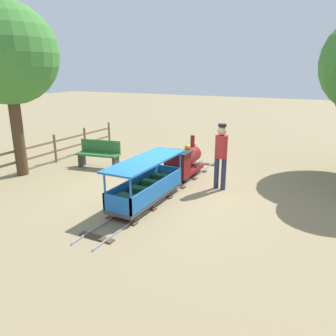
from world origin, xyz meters
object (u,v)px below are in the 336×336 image
(oak_tree_near, at_px, (7,54))
(park_bench, at_px, (99,154))
(passenger_car, at_px, (147,185))
(locomotive, at_px, (184,161))
(conductor_person, at_px, (221,151))

(oak_tree_near, bearing_deg, park_bench, 45.98)
(passenger_car, relative_size, park_bench, 1.74)
(locomotive, relative_size, park_bench, 1.07)
(park_bench, xyz_separation_m, oak_tree_near, (-1.49, -1.55, 2.80))
(passenger_car, height_order, oak_tree_near, oak_tree_near)
(conductor_person, distance_m, park_bench, 3.88)
(park_bench, bearing_deg, conductor_person, -2.19)
(passenger_car, xyz_separation_m, oak_tree_near, (-4.21, 0.23, 2.79))
(locomotive, distance_m, oak_tree_near, 5.30)
(locomotive, relative_size, oak_tree_near, 0.32)
(conductor_person, relative_size, oak_tree_near, 0.36)
(conductor_person, bearing_deg, oak_tree_near, -165.30)
(locomotive, relative_size, passenger_car, 0.61)
(conductor_person, bearing_deg, locomotive, 164.26)
(locomotive, height_order, conductor_person, conductor_person)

